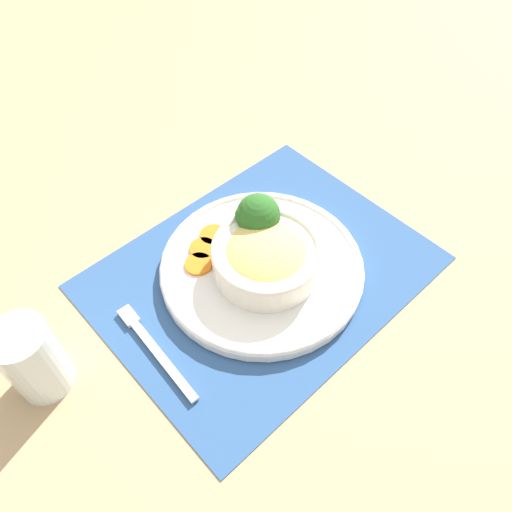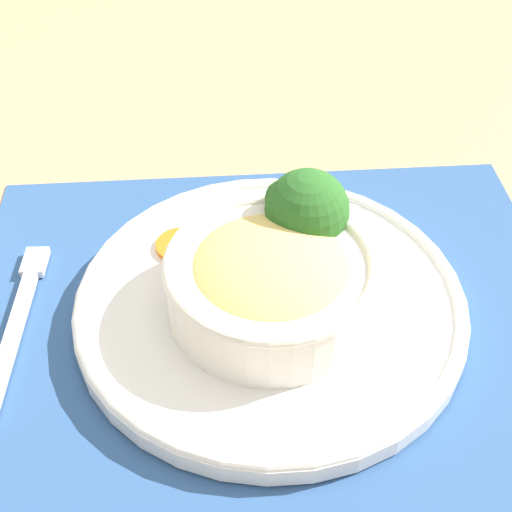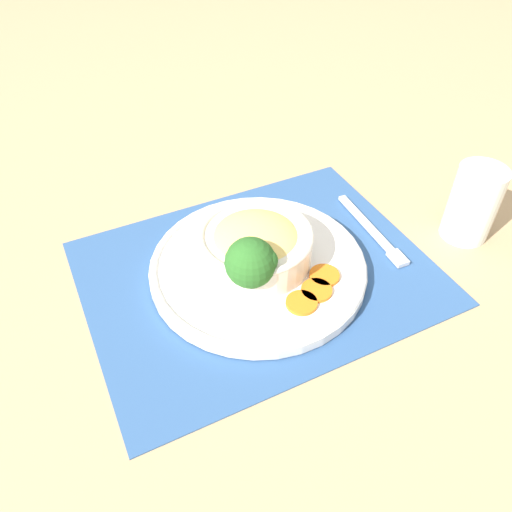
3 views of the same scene
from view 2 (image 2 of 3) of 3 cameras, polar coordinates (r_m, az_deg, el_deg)
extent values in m
plane|color=tan|center=(0.59, 1.32, -4.69)|extent=(4.00, 4.00, 0.00)
cube|color=#2D5184|center=(0.58, 1.32, -4.56)|extent=(0.53, 0.43, 0.00)
cylinder|color=white|center=(0.58, 1.33, -3.88)|extent=(0.31, 0.31, 0.02)
torus|color=white|center=(0.57, 1.35, -3.33)|extent=(0.31, 0.31, 0.01)
cylinder|color=silver|center=(0.55, 1.25, -2.40)|extent=(0.16, 0.16, 0.05)
torus|color=silver|center=(0.53, 1.29, -0.62)|extent=(0.16, 0.16, 0.01)
ellipsoid|color=#EAC66B|center=(0.54, 1.27, -1.53)|extent=(0.13, 0.13, 0.05)
cylinder|color=#84AD5B|center=(0.60, 4.10, 0.73)|extent=(0.03, 0.03, 0.03)
sphere|color=#286023|center=(0.57, 4.29, 3.66)|extent=(0.07, 0.07, 0.07)
sphere|color=#286023|center=(0.57, 2.42, 4.63)|extent=(0.03, 0.03, 0.03)
sphere|color=#286023|center=(0.56, 6.06, 3.45)|extent=(0.03, 0.03, 0.03)
cylinder|color=orange|center=(0.64, -1.00, 2.89)|extent=(0.04, 0.04, 0.01)
cylinder|color=orange|center=(0.63, -3.63, 2.14)|extent=(0.04, 0.04, 0.01)
cylinder|color=orange|center=(0.62, -5.87, 0.85)|extent=(0.04, 0.04, 0.01)
cube|color=silver|center=(0.60, -18.55, -5.49)|extent=(0.02, 0.18, 0.01)
cube|color=silver|center=(0.65, -17.10, -0.47)|extent=(0.02, 0.03, 0.01)
camera|label=1|loc=(0.35, -110.21, 29.63)|focal=35.00mm
camera|label=3|loc=(0.91, 19.70, 46.80)|focal=35.00mm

